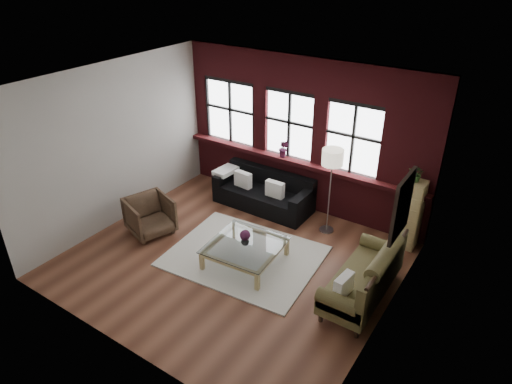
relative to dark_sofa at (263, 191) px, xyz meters
The scene contains 26 objects.
floor 2.02m from the dark_sofa, 72.95° to the right, with size 5.50×5.50×0.00m, color #582F20.
ceiling 3.45m from the dark_sofa, 72.95° to the right, with size 5.50×5.50×0.00m, color white.
wall_back 1.48m from the dark_sofa, 45.85° to the left, with size 5.50×5.50×0.00m, color #AEACA2.
wall_front 4.60m from the dark_sofa, 82.46° to the right, with size 5.50×5.50×0.00m, color #AEACA2.
wall_left 3.13m from the dark_sofa, 138.76° to the right, with size 5.00×5.00×0.00m, color #AEACA2.
wall_right 4.02m from the dark_sofa, 29.69° to the right, with size 5.00×5.00×0.00m, color #AEACA2.
brick_backwall 1.45m from the dark_sofa, 42.83° to the left, with size 5.50×0.12×3.20m, color #521318, non-canonical shape.
sill_ledge 0.99m from the dark_sofa, 37.69° to the left, with size 5.50×0.30×0.08m, color #521318.
window_left 1.91m from the dark_sofa, 155.69° to the left, with size 1.38×0.10×1.50m, color black, non-canonical shape.
window_mid 1.50m from the dark_sofa, 62.81° to the left, with size 1.38×0.10×1.50m, color black, non-canonical shape.
window_right 2.24m from the dark_sofa, 18.10° to the left, with size 1.38×0.10×1.50m, color black, non-canonical shape.
wall_poster 3.95m from the dark_sofa, 25.85° to the right, with size 0.05×0.74×0.94m, color black, non-canonical shape.
shag_rug 1.89m from the dark_sofa, 67.79° to the right, with size 2.63×2.07×0.03m, color beige.
dark_sofa is the anchor object (origin of this frame).
pillow_a 0.50m from the dark_sofa, 167.55° to the right, with size 0.40×0.14×0.34m, color white.
pillow_b 0.41m from the dark_sofa, 15.85° to the right, with size 0.40×0.14×0.34m, color white.
vintage_settee 3.29m from the dark_sofa, 28.73° to the right, with size 0.84×1.90×1.01m, color brown, non-canonical shape.
pillow_settee 3.55m from the dark_sofa, 37.62° to the right, with size 0.14×0.38×0.34m, color white.
armchair 2.43m from the dark_sofa, 122.03° to the right, with size 0.79×0.82×0.74m, color #402E20.
coffee_table 2.04m from the dark_sofa, 66.04° to the right, with size 1.22×1.22×0.41m, color tan, non-canonical shape.
vase 2.03m from the dark_sofa, 66.04° to the right, with size 0.15×0.15×0.16m, color #B2B2B2.
flowers 2.04m from the dark_sofa, 66.04° to the right, with size 0.19×0.19×0.19m, color #451733.
drawer_chest 3.03m from the dark_sofa, ahead, with size 0.41×0.41×1.34m, color tan.
potted_plant_top 3.22m from the dark_sofa, ahead, with size 0.28×0.24×0.31m, color #2D5923.
floor_lamp 1.67m from the dark_sofa, ahead, with size 0.40×0.40×1.90m, color #A5A5A8, non-canonical shape.
sill_plant 1.01m from the dark_sofa, 61.39° to the left, with size 0.21×0.17×0.38m, color #451733.
Camera 1 is at (4.05, -5.32, 5.02)m, focal length 32.00 mm.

